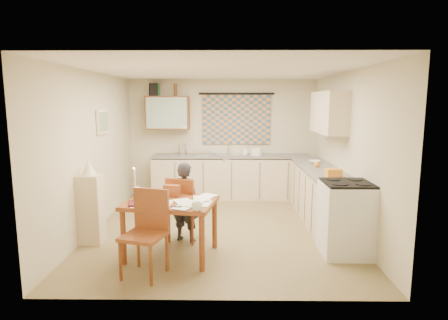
{
  "coord_description": "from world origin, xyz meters",
  "views": [
    {
      "loc": [
        0.14,
        -5.84,
        2.02
      ],
      "look_at": [
        0.06,
        0.2,
        1.09
      ],
      "focal_mm": 30.0,
      "sensor_mm": 36.0,
      "label": 1
    }
  ],
  "objects_px": {
    "counter_back": "(231,177)",
    "stove": "(346,218)",
    "person": "(185,202)",
    "shelf_stand": "(91,209)",
    "chair_far": "(185,220)",
    "counter_right": "(323,199)",
    "dining_table": "(171,228)"
  },
  "relations": [
    {
      "from": "person",
      "to": "shelf_stand",
      "type": "bearing_deg",
      "value": 24.8
    },
    {
      "from": "counter_right",
      "to": "dining_table",
      "type": "distance_m",
      "value": 2.65
    },
    {
      "from": "chair_far",
      "to": "person",
      "type": "xyz_separation_m",
      "value": [
        0.0,
        -0.04,
        0.29
      ]
    },
    {
      "from": "stove",
      "to": "shelf_stand",
      "type": "relative_size",
      "value": 0.98
    },
    {
      "from": "dining_table",
      "to": "chair_far",
      "type": "xyz_separation_m",
      "value": [
        0.12,
        0.58,
        -0.08
      ]
    },
    {
      "from": "counter_right",
      "to": "shelf_stand",
      "type": "height_order",
      "value": "shelf_stand"
    },
    {
      "from": "counter_back",
      "to": "stove",
      "type": "xyz_separation_m",
      "value": [
        1.51,
        -2.98,
        0.04
      ]
    },
    {
      "from": "stove",
      "to": "shelf_stand",
      "type": "height_order",
      "value": "shelf_stand"
    },
    {
      "from": "counter_back",
      "to": "dining_table",
      "type": "xyz_separation_m",
      "value": [
        -0.81,
        -3.07,
        -0.07
      ]
    },
    {
      "from": "counter_right",
      "to": "stove",
      "type": "height_order",
      "value": "stove"
    },
    {
      "from": "dining_table",
      "to": "shelf_stand",
      "type": "xyz_separation_m",
      "value": [
        -1.22,
        0.44,
        0.12
      ]
    },
    {
      "from": "counter_right",
      "to": "shelf_stand",
      "type": "bearing_deg",
      "value": -166.65
    },
    {
      "from": "stove",
      "to": "person",
      "type": "xyz_separation_m",
      "value": [
        -2.2,
        0.45,
        0.1
      ]
    },
    {
      "from": "dining_table",
      "to": "stove",
      "type": "bearing_deg",
      "value": 11.96
    },
    {
      "from": "dining_table",
      "to": "shelf_stand",
      "type": "relative_size",
      "value": 1.25
    },
    {
      "from": "counter_back",
      "to": "stove",
      "type": "bearing_deg",
      "value": -63.17
    },
    {
      "from": "stove",
      "to": "chair_far",
      "type": "relative_size",
      "value": 1.03
    },
    {
      "from": "stove",
      "to": "person",
      "type": "bearing_deg",
      "value": 168.42
    },
    {
      "from": "chair_far",
      "to": "dining_table",
      "type": "bearing_deg",
      "value": 96.9
    },
    {
      "from": "dining_table",
      "to": "person",
      "type": "relative_size",
      "value": 1.07
    },
    {
      "from": "dining_table",
      "to": "counter_back",
      "type": "bearing_deg",
      "value": 84.94
    },
    {
      "from": "shelf_stand",
      "to": "chair_far",
      "type": "bearing_deg",
      "value": 5.91
    },
    {
      "from": "chair_far",
      "to": "shelf_stand",
      "type": "height_order",
      "value": "shelf_stand"
    },
    {
      "from": "dining_table",
      "to": "shelf_stand",
      "type": "height_order",
      "value": "shelf_stand"
    },
    {
      "from": "stove",
      "to": "chair_far",
      "type": "distance_m",
      "value": 2.26
    },
    {
      "from": "counter_back",
      "to": "person",
      "type": "bearing_deg",
      "value": -105.27
    },
    {
      "from": "counter_back",
      "to": "shelf_stand",
      "type": "height_order",
      "value": "shelf_stand"
    },
    {
      "from": "chair_far",
      "to": "counter_right",
      "type": "bearing_deg",
      "value": -144.02
    },
    {
      "from": "counter_back",
      "to": "shelf_stand",
      "type": "distance_m",
      "value": 3.32
    },
    {
      "from": "stove",
      "to": "person",
      "type": "height_order",
      "value": "person"
    },
    {
      "from": "stove",
      "to": "counter_back",
      "type": "bearing_deg",
      "value": 116.83
    },
    {
      "from": "stove",
      "to": "person",
      "type": "distance_m",
      "value": 2.24
    }
  ]
}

